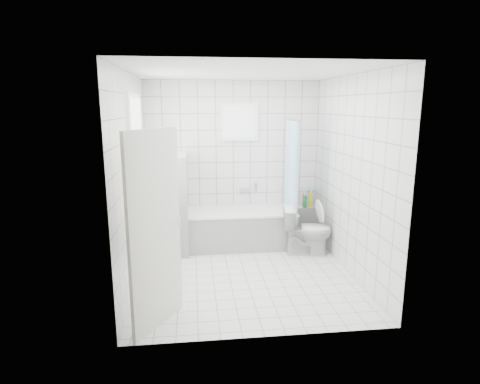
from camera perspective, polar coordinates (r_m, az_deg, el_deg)
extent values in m
plane|color=white|center=(5.48, 0.72, -11.58)|extent=(3.00, 3.00, 0.00)
plane|color=white|center=(5.03, 0.80, 16.67)|extent=(3.00, 3.00, 0.00)
cube|color=white|center=(6.56, -0.95, 4.26)|extent=(2.80, 0.02, 2.60)
cube|color=white|center=(3.65, 3.82, -2.27)|extent=(2.80, 0.02, 2.60)
cube|color=white|center=(5.11, -15.03, 1.53)|extent=(0.02, 3.00, 2.60)
cube|color=white|center=(5.45, 15.51, 2.17)|extent=(0.02, 3.00, 2.60)
cube|color=white|center=(5.35, -14.28, 5.30)|extent=(0.01, 0.90, 1.40)
cube|color=white|center=(6.47, -0.04, 9.92)|extent=(0.50, 0.01, 0.50)
cube|color=white|center=(5.48, -13.41, -2.39)|extent=(0.18, 1.02, 0.08)
cube|color=silver|center=(4.03, -11.95, -5.52)|extent=(0.45, 0.70, 2.00)
cube|color=white|center=(6.44, 0.18, -5.27)|extent=(1.67, 0.75, 0.55)
cube|color=white|center=(6.36, 0.18, -2.78)|extent=(1.69, 0.77, 0.03)
cube|color=white|center=(6.22, -8.11, -1.48)|extent=(0.15, 0.85, 1.50)
cube|color=white|center=(6.90, 9.30, -4.24)|extent=(0.40, 0.24, 0.55)
imported|color=white|center=(6.15, 9.53, -5.41)|extent=(0.77, 0.52, 0.73)
cylinder|color=silver|center=(6.26, 7.48, 10.20)|extent=(0.02, 0.80, 0.02)
cube|color=silver|center=(6.62, 0.69, 0.38)|extent=(0.18, 0.06, 0.06)
imported|color=#37D0F9|center=(5.23, -13.64, -1.54)|extent=(0.12, 0.12, 0.19)
imported|color=silver|center=(5.52, -13.30, -0.21)|extent=(0.13, 0.13, 0.31)
imported|color=#E3589F|center=(5.06, -13.88, -1.29)|extent=(0.15, 0.15, 0.32)
imported|color=white|center=(5.42, -13.40, -1.19)|extent=(0.18, 0.18, 0.17)
cylinder|color=yellow|center=(6.74, 10.01, -1.16)|extent=(0.06, 0.06, 0.24)
cylinder|color=#168445|center=(6.71, 9.21, -1.34)|extent=(0.06, 0.06, 0.21)
cylinder|color=blue|center=(6.84, 10.00, -0.84)|extent=(0.06, 0.06, 0.27)
cylinder|color=red|center=(6.80, 9.13, -1.13)|extent=(0.06, 0.06, 0.21)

